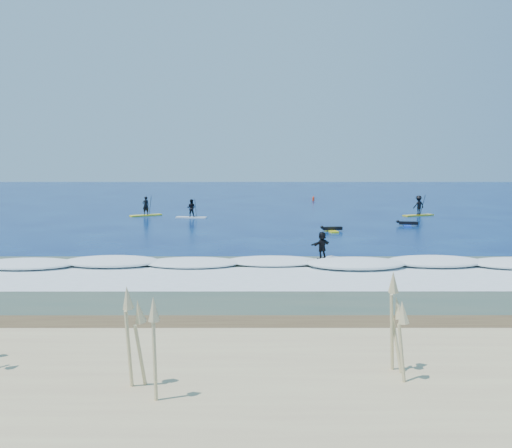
{
  "coord_description": "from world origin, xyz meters",
  "views": [
    {
      "loc": [
        0.12,
        -37.67,
        5.39
      ],
      "look_at": [
        0.17,
        2.2,
        0.6
      ],
      "focal_mm": 40.0,
      "sensor_mm": 36.0,
      "label": 1
    }
  ],
  "objects_px": {
    "sup_paddler_center": "(191,210)",
    "prone_paddler_near": "(331,229)",
    "wave_surfer": "(322,247)",
    "marker_buoy": "(313,199)",
    "sup_paddler_left": "(146,209)",
    "sup_paddler_right": "(419,207)",
    "prone_paddler_far": "(407,224)"
  },
  "relations": [
    {
      "from": "sup_paddler_center",
      "to": "prone_paddler_near",
      "type": "xyz_separation_m",
      "value": [
        11.03,
        -8.87,
        -0.56
      ]
    },
    {
      "from": "sup_paddler_left",
      "to": "sup_paddler_right",
      "type": "bearing_deg",
      "value": -33.17
    },
    {
      "from": "sup_paddler_right",
      "to": "sup_paddler_center",
      "type": "bearing_deg",
      "value": 160.73
    },
    {
      "from": "sup_paddler_left",
      "to": "prone_paddler_far",
      "type": "xyz_separation_m",
      "value": [
        21.64,
        -7.42,
        -0.48
      ]
    },
    {
      "from": "prone_paddler_near",
      "to": "wave_surfer",
      "type": "distance_m",
      "value": 12.46
    },
    {
      "from": "sup_paddler_right",
      "to": "wave_surfer",
      "type": "height_order",
      "value": "sup_paddler_right"
    },
    {
      "from": "sup_paddler_left",
      "to": "prone_paddler_far",
      "type": "relative_size",
      "value": 1.31
    },
    {
      "from": "sup_paddler_left",
      "to": "sup_paddler_center",
      "type": "bearing_deg",
      "value": -55.65
    },
    {
      "from": "sup_paddler_left",
      "to": "sup_paddler_right",
      "type": "relative_size",
      "value": 0.92
    },
    {
      "from": "prone_paddler_far",
      "to": "prone_paddler_near",
      "type": "bearing_deg",
      "value": 129.03
    },
    {
      "from": "sup_paddler_right",
      "to": "prone_paddler_near",
      "type": "bearing_deg",
      "value": -155.33
    },
    {
      "from": "prone_paddler_far",
      "to": "marker_buoy",
      "type": "bearing_deg",
      "value": 23.11
    },
    {
      "from": "sup_paddler_left",
      "to": "prone_paddler_far",
      "type": "bearing_deg",
      "value": -52.15
    },
    {
      "from": "sup_paddler_left",
      "to": "marker_buoy",
      "type": "xyz_separation_m",
      "value": [
        16.83,
        16.94,
        -0.35
      ]
    },
    {
      "from": "sup_paddler_left",
      "to": "prone_paddler_near",
      "type": "height_order",
      "value": "sup_paddler_left"
    },
    {
      "from": "sup_paddler_left",
      "to": "wave_surfer",
      "type": "relative_size",
      "value": 1.48
    },
    {
      "from": "sup_paddler_left",
      "to": "sup_paddler_center",
      "type": "distance_m",
      "value": 4.65
    },
    {
      "from": "sup_paddler_right",
      "to": "prone_paddler_far",
      "type": "xyz_separation_m",
      "value": [
        -2.97,
        -7.44,
        -0.67
      ]
    },
    {
      "from": "prone_paddler_near",
      "to": "prone_paddler_far",
      "type": "bearing_deg",
      "value": -72.4
    },
    {
      "from": "sup_paddler_right",
      "to": "wave_surfer",
      "type": "distance_m",
      "value": 25.6
    },
    {
      "from": "wave_surfer",
      "to": "marker_buoy",
      "type": "xyz_separation_m",
      "value": [
        3.62,
        39.85,
        -0.55
      ]
    },
    {
      "from": "prone_paddler_near",
      "to": "marker_buoy",
      "type": "xyz_separation_m",
      "value": [
        1.51,
        27.59,
        0.14
      ]
    },
    {
      "from": "prone_paddler_near",
      "to": "wave_surfer",
      "type": "bearing_deg",
      "value": 160.77
    },
    {
      "from": "sup_paddler_center",
      "to": "sup_paddler_right",
      "type": "height_order",
      "value": "sup_paddler_right"
    },
    {
      "from": "sup_paddler_left",
      "to": "wave_surfer",
      "type": "xyz_separation_m",
      "value": [
        13.22,
        -22.91,
        0.2
      ]
    },
    {
      "from": "sup_paddler_center",
      "to": "wave_surfer",
      "type": "distance_m",
      "value": 22.94
    },
    {
      "from": "sup_paddler_center",
      "to": "sup_paddler_right",
      "type": "xyz_separation_m",
      "value": [
        20.3,
        1.8,
        0.12
      ]
    },
    {
      "from": "sup_paddler_left",
      "to": "wave_surfer",
      "type": "height_order",
      "value": "sup_paddler_left"
    },
    {
      "from": "wave_surfer",
      "to": "marker_buoy",
      "type": "relative_size",
      "value": 2.93
    },
    {
      "from": "prone_paddler_near",
      "to": "wave_surfer",
      "type": "relative_size",
      "value": 1.09
    },
    {
      "from": "marker_buoy",
      "to": "wave_surfer",
      "type": "bearing_deg",
      "value": -95.18
    },
    {
      "from": "sup_paddler_center",
      "to": "prone_paddler_near",
      "type": "distance_m",
      "value": 14.16
    }
  ]
}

